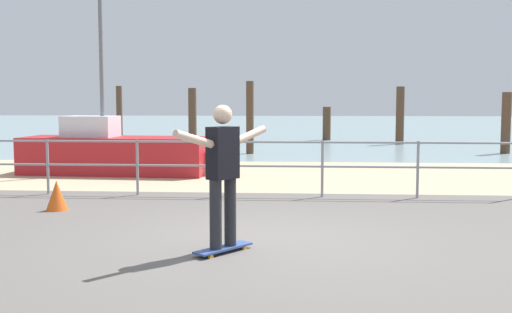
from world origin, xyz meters
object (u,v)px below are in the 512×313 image
at_px(skateboard, 223,248).
at_px(traffic_cone, 57,196).
at_px(sailboat, 122,153).
at_px(skateboarder, 223,167).

bearing_deg(skateboard, traffic_cone, 139.29).
relative_size(skateboard, traffic_cone, 1.51).
xyz_separation_m(sailboat, traffic_cone, (0.36, -4.94, -0.28)).
bearing_deg(traffic_cone, skateboard, -40.71).
distance_m(skateboarder, traffic_cone, 4.04).
relative_size(sailboat, skateboard, 7.70).
bearing_deg(skateboard, skateboarder, 80.54).
height_order(sailboat, traffic_cone, sailboat).
bearing_deg(skateboarder, sailboat, 114.09).
xyz_separation_m(skateboarder, traffic_cone, (-3.01, 2.59, -0.77)).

